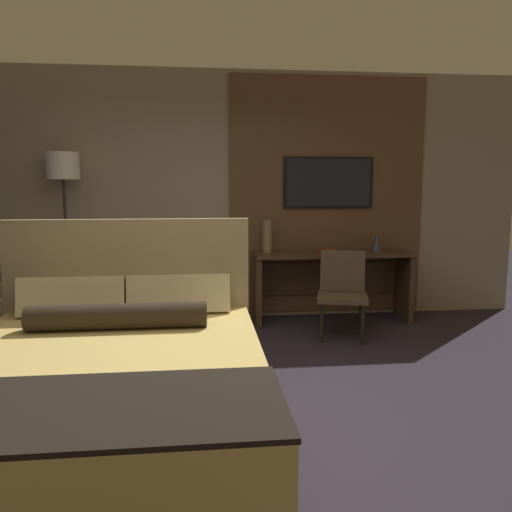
# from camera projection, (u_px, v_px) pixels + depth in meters

# --- Properties ---
(ground_plane) EXTENTS (16.00, 16.00, 0.00)m
(ground_plane) POSITION_uv_depth(u_px,v_px,m) (229.00, 417.00, 3.31)
(ground_plane) COLOR #28232D
(wall_back_tv_panel) EXTENTS (7.20, 0.09, 2.80)m
(wall_back_tv_panel) POSITION_uv_depth(u_px,v_px,m) (230.00, 197.00, 5.68)
(wall_back_tv_panel) COLOR gray
(wall_back_tv_panel) RESTS_ON ground_plane
(bed) EXTENTS (1.82, 2.19, 1.27)m
(bed) POSITION_uv_depth(u_px,v_px,m) (108.00, 390.00, 2.89)
(bed) COLOR #33281E
(bed) RESTS_ON ground_plane
(desk) EXTENTS (1.77, 0.50, 0.78)m
(desk) POSITION_uv_depth(u_px,v_px,m) (331.00, 274.00, 5.66)
(desk) COLOR #422D1E
(desk) RESTS_ON ground_plane
(tv) EXTENTS (1.04, 0.04, 0.58)m
(tv) POSITION_uv_depth(u_px,v_px,m) (328.00, 183.00, 5.71)
(tv) COLOR black
(desk_chair) EXTENTS (0.59, 0.59, 0.87)m
(desk_chair) POSITION_uv_depth(u_px,v_px,m) (342.00, 287.00, 5.04)
(desk_chair) COLOR #4C3D2D
(desk_chair) RESTS_ON ground_plane
(floor_lamp) EXTENTS (0.34, 0.34, 1.87)m
(floor_lamp) POSITION_uv_depth(u_px,v_px,m) (64.00, 181.00, 5.21)
(floor_lamp) COLOR #282623
(floor_lamp) RESTS_ON ground_plane
(vase_tall) EXTENTS (0.10, 0.10, 0.37)m
(vase_tall) POSITION_uv_depth(u_px,v_px,m) (267.00, 236.00, 5.53)
(vase_tall) COLOR #846647
(vase_tall) RESTS_ON desk
(vase_short) EXTENTS (0.14, 0.14, 0.21)m
(vase_short) POSITION_uv_depth(u_px,v_px,m) (377.00, 242.00, 5.69)
(vase_short) COLOR #333338
(vase_short) RESTS_ON desk
(book) EXTENTS (0.24, 0.18, 0.03)m
(book) POSITION_uv_depth(u_px,v_px,m) (330.00, 252.00, 5.54)
(book) COLOR maroon
(book) RESTS_ON desk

